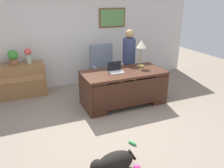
{
  "coord_description": "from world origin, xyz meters",
  "views": [
    {
      "loc": [
        -1.51,
        -3.56,
        2.36
      ],
      "look_at": [
        0.13,
        0.3,
        0.75
      ],
      "focal_mm": 37.22,
      "sensor_mm": 36.0,
      "label": 1
    }
  ],
  "objects_px": {
    "credenza": "(15,81)",
    "dog_toy_ball": "(137,168)",
    "armchair": "(103,71)",
    "person_standing": "(129,60)",
    "dog_toy_bone": "(132,143)",
    "vase_with_flowers": "(28,55)",
    "desk": "(124,87)",
    "potted_plant": "(13,57)",
    "dog_lying": "(113,163)",
    "desk_lamp": "(141,46)",
    "laptop": "(115,69)"
  },
  "relations": [
    {
      "from": "laptop",
      "to": "credenza",
      "type": "bearing_deg",
      "value": 146.76
    },
    {
      "from": "armchair",
      "to": "person_standing",
      "type": "distance_m",
      "value": 0.71
    },
    {
      "from": "desk_lamp",
      "to": "vase_with_flowers",
      "type": "relative_size",
      "value": 1.67
    },
    {
      "from": "dog_toy_ball",
      "to": "credenza",
      "type": "bearing_deg",
      "value": 112.6
    },
    {
      "from": "dog_lying",
      "to": "dog_toy_bone",
      "type": "bearing_deg",
      "value": 40.34
    },
    {
      "from": "vase_with_flowers",
      "to": "dog_toy_bone",
      "type": "xyz_separation_m",
      "value": [
        1.32,
        -2.91,
        -1.0
      ]
    },
    {
      "from": "credenza",
      "to": "dog_toy_ball",
      "type": "xyz_separation_m",
      "value": [
        1.46,
        -3.51,
        -0.35
      ]
    },
    {
      "from": "desk",
      "to": "laptop",
      "type": "bearing_deg",
      "value": 161.37
    },
    {
      "from": "desk_lamp",
      "to": "potted_plant",
      "type": "height_order",
      "value": "desk_lamp"
    },
    {
      "from": "dog_toy_ball",
      "to": "vase_with_flowers",
      "type": "bearing_deg",
      "value": 107.09
    },
    {
      "from": "desk",
      "to": "armchair",
      "type": "distance_m",
      "value": 0.99
    },
    {
      "from": "armchair",
      "to": "vase_with_flowers",
      "type": "height_order",
      "value": "armchair"
    },
    {
      "from": "armchair",
      "to": "desk_lamp",
      "type": "height_order",
      "value": "desk_lamp"
    },
    {
      "from": "vase_with_flowers",
      "to": "dog_toy_bone",
      "type": "distance_m",
      "value": 3.35
    },
    {
      "from": "person_standing",
      "to": "potted_plant",
      "type": "xyz_separation_m",
      "value": [
        -2.68,
        0.73,
        0.2
      ]
    },
    {
      "from": "desk_lamp",
      "to": "dog_toy_bone",
      "type": "relative_size",
      "value": 3.66
    },
    {
      "from": "dog_lying",
      "to": "potted_plant",
      "type": "height_order",
      "value": "potted_plant"
    },
    {
      "from": "person_standing",
      "to": "desk_lamp",
      "type": "xyz_separation_m",
      "value": [
        0.07,
        -0.47,
        0.46
      ]
    },
    {
      "from": "armchair",
      "to": "vase_with_flowers",
      "type": "relative_size",
      "value": 3.19
    },
    {
      "from": "person_standing",
      "to": "dog_toy_bone",
      "type": "distance_m",
      "value": 2.53
    },
    {
      "from": "potted_plant",
      "to": "person_standing",
      "type": "bearing_deg",
      "value": -15.26
    },
    {
      "from": "desk",
      "to": "vase_with_flowers",
      "type": "relative_size",
      "value": 4.96
    },
    {
      "from": "dog_lying",
      "to": "dog_toy_ball",
      "type": "height_order",
      "value": "dog_lying"
    },
    {
      "from": "desk",
      "to": "dog_toy_bone",
      "type": "relative_size",
      "value": 10.85
    },
    {
      "from": "desk",
      "to": "armchair",
      "type": "height_order",
      "value": "armchair"
    },
    {
      "from": "desk_lamp",
      "to": "dog_toy_ball",
      "type": "xyz_separation_m",
      "value": [
        -1.33,
        -2.31,
        -1.22
      ]
    },
    {
      "from": "desk",
      "to": "potted_plant",
      "type": "height_order",
      "value": "potted_plant"
    },
    {
      "from": "laptop",
      "to": "desk_lamp",
      "type": "bearing_deg",
      "value": 12.52
    },
    {
      "from": "person_standing",
      "to": "dog_toy_ball",
      "type": "height_order",
      "value": "person_standing"
    },
    {
      "from": "credenza",
      "to": "laptop",
      "type": "distance_m",
      "value": 2.51
    },
    {
      "from": "armchair",
      "to": "dog_toy_bone",
      "type": "bearing_deg",
      "value": -99.96
    },
    {
      "from": "dog_lying",
      "to": "potted_plant",
      "type": "xyz_separation_m",
      "value": [
        -1.11,
        3.38,
        0.85
      ]
    },
    {
      "from": "armchair",
      "to": "dog_toy_ball",
      "type": "bearing_deg",
      "value": -102.47
    },
    {
      "from": "desk_lamp",
      "to": "vase_with_flowers",
      "type": "distance_m",
      "value": 2.71
    },
    {
      "from": "dog_lying",
      "to": "dog_toy_ball",
      "type": "distance_m",
      "value": 0.35
    },
    {
      "from": "vase_with_flowers",
      "to": "armchair",
      "type": "bearing_deg",
      "value": -14.01
    },
    {
      "from": "credenza",
      "to": "person_standing",
      "type": "relative_size",
      "value": 0.9
    },
    {
      "from": "credenza",
      "to": "dog_toy_bone",
      "type": "bearing_deg",
      "value": -59.58
    },
    {
      "from": "person_standing",
      "to": "dog_toy_bone",
      "type": "relative_size",
      "value": 9.31
    },
    {
      "from": "person_standing",
      "to": "vase_with_flowers",
      "type": "relative_size",
      "value": 4.25
    },
    {
      "from": "desk",
      "to": "dog_toy_ball",
      "type": "distance_m",
      "value": 2.27
    },
    {
      "from": "potted_plant",
      "to": "dog_toy_bone",
      "type": "xyz_separation_m",
      "value": [
        1.67,
        -2.91,
        -0.98
      ]
    },
    {
      "from": "dog_lying",
      "to": "desk_lamp",
      "type": "bearing_deg",
      "value": 52.99
    },
    {
      "from": "person_standing",
      "to": "vase_with_flowers",
      "type": "xyz_separation_m",
      "value": [
        -2.34,
        0.73,
        0.21
      ]
    },
    {
      "from": "armchair",
      "to": "dog_toy_ball",
      "type": "distance_m",
      "value": 3.18
    },
    {
      "from": "dog_toy_ball",
      "to": "desk",
      "type": "bearing_deg",
      "value": 69.15
    },
    {
      "from": "dog_toy_ball",
      "to": "dog_toy_bone",
      "type": "xyz_separation_m",
      "value": [
        0.25,
        0.6,
        -0.03
      ]
    },
    {
      "from": "armchair",
      "to": "desk_lamp",
      "type": "distance_m",
      "value": 1.25
    },
    {
      "from": "person_standing",
      "to": "armchair",
      "type": "bearing_deg",
      "value": 153.2
    },
    {
      "from": "armchair",
      "to": "dog_toy_bone",
      "type": "xyz_separation_m",
      "value": [
        -0.43,
        -2.47,
        -0.49
      ]
    }
  ]
}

